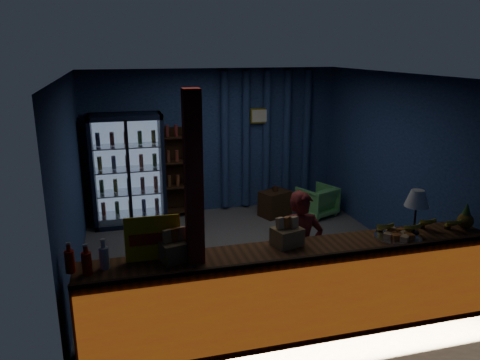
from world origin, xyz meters
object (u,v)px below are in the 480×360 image
at_px(green_chair, 317,201).
at_px(pastry_tray, 398,236).
at_px(table_lamp, 417,200).
at_px(shopkeeper, 301,250).

xyz_separation_m(green_chair, pastry_tray, (-0.57, -3.31, 0.70)).
relative_size(pastry_tray, table_lamp, 0.98).
bearing_deg(green_chair, shopkeeper, 40.00).
bearing_deg(table_lamp, green_chair, 83.97).
xyz_separation_m(shopkeeper, pastry_tray, (0.90, -0.51, 0.28)).
relative_size(green_chair, pastry_tray, 1.19).
distance_m(shopkeeper, table_lamp, 1.38).
distance_m(shopkeeper, pastry_tray, 1.07).
height_order(shopkeeper, pastry_tray, shopkeeper).
distance_m(green_chair, pastry_tray, 3.43).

